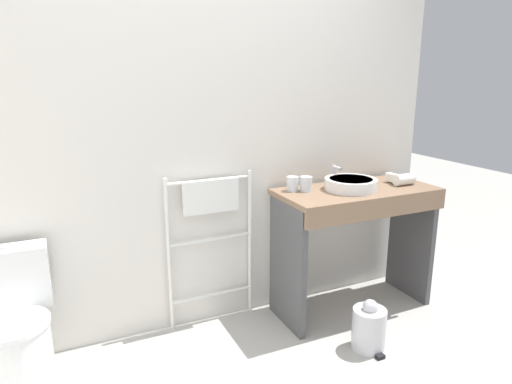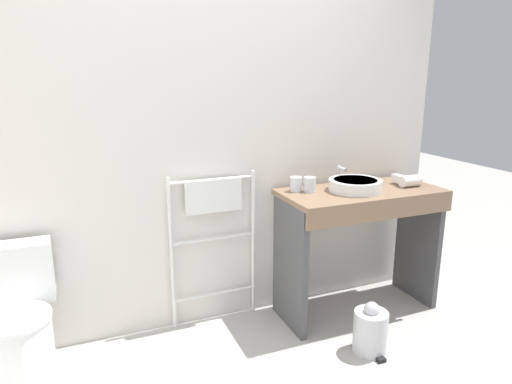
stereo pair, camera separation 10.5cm
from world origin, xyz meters
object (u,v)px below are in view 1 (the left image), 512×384
object	(u,v)px
cup_near_edge	(306,184)
hair_dryer	(403,179)
towel_radiator	(211,216)
cup_near_wall	(292,184)
trash_bin	(369,328)
sink_basin	(351,184)
toilet	(15,336)

from	to	relation	value
cup_near_edge	hair_dryer	world-z (taller)	cup_near_edge
towel_radiator	cup_near_wall	bearing A→B (deg)	-10.99
cup_near_edge	trash_bin	xyz separation A→B (m)	(0.13, -0.55, -0.78)
cup_near_wall	hair_dryer	bearing A→B (deg)	-12.12
sink_basin	cup_near_wall	bearing A→B (deg)	159.31
hair_dryer	trash_bin	size ratio (longest dim) A/B	0.58
sink_basin	cup_near_edge	distance (m)	0.30
toilet	hair_dryer	size ratio (longest dim) A/B	4.00
toilet	towel_radiator	world-z (taller)	towel_radiator
trash_bin	cup_near_edge	bearing A→B (deg)	103.47
towel_radiator	cup_near_wall	world-z (taller)	towel_radiator
cup_near_wall	cup_near_edge	xyz separation A→B (m)	(0.08, -0.04, 0.00)
sink_basin	trash_bin	xyz separation A→B (m)	(-0.15, -0.46, -0.77)
toilet	sink_basin	bearing A→B (deg)	-0.06
hair_dryer	cup_near_edge	bearing A→B (deg)	169.95
toilet	trash_bin	xyz separation A→B (m)	(1.89, -0.46, -0.18)
towel_radiator	hair_dryer	size ratio (longest dim) A/B	5.37
toilet	cup_near_edge	size ratio (longest dim) A/B	7.76
sink_basin	cup_near_edge	xyz separation A→B (m)	(-0.29, 0.09, 0.01)
hair_dryer	trash_bin	xyz separation A→B (m)	(-0.57, -0.43, -0.77)
towel_radiator	hair_dryer	bearing A→B (deg)	-11.66
towel_radiator	cup_near_edge	world-z (taller)	towel_radiator
cup_near_edge	cup_near_wall	bearing A→B (deg)	150.85
toilet	trash_bin	distance (m)	1.96
towel_radiator	trash_bin	xyz separation A→B (m)	(0.74, -0.70, -0.60)
towel_radiator	trash_bin	distance (m)	1.18
sink_basin	cup_near_edge	bearing A→B (deg)	161.78
towel_radiator	sink_basin	bearing A→B (deg)	-15.04
toilet	cup_near_wall	world-z (taller)	cup_near_wall
sink_basin	hair_dryer	xyz separation A→B (m)	(0.42, -0.03, -0.00)
toilet	towel_radiator	distance (m)	1.25
cup_near_wall	trash_bin	distance (m)	1.00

